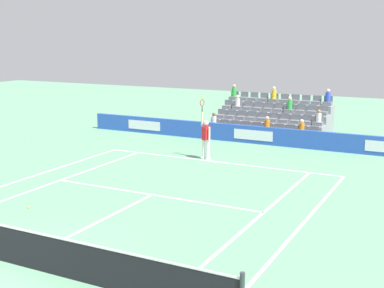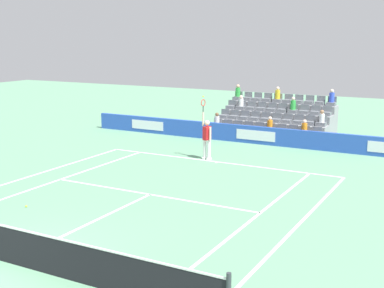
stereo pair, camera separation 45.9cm
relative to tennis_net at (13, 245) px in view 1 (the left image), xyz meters
The scene contains 14 objects.
ground_plane 0.49m from the tennis_net, ahead, with size 80.00×80.00×0.00m, color #669E77.
line_baseline 11.90m from the tennis_net, 90.00° to the right, with size 10.97×0.10×0.01m, color white.
line_service 6.42m from the tennis_net, 90.00° to the right, with size 8.23×0.10×0.01m, color white.
line_centre_service 3.24m from the tennis_net, 90.00° to the right, with size 0.10×6.40×0.01m, color white.
line_singles_sideline_left 7.25m from the tennis_net, 55.31° to the right, with size 0.10×11.89×0.01m, color white.
line_singles_sideline_right 7.25m from the tennis_net, 124.69° to the right, with size 0.10×11.89×0.01m, color white.
line_doubles_sideline_left 8.10m from the tennis_net, 47.30° to the right, with size 0.10×11.89×0.01m, color white.
line_doubles_sideline_right 8.10m from the tennis_net, 132.70° to the right, with size 0.10×11.89×0.01m, color white.
line_centre_mark 11.80m from the tennis_net, 90.00° to the right, with size 0.10×0.20×0.01m, color white.
sponsor_barrier 16.43m from the tennis_net, 90.00° to the right, with size 19.75×0.22×0.91m.
tennis_net is the anchor object (origin of this frame).
tennis_player 12.13m from the tennis_net, 86.88° to the right, with size 0.51×0.39×2.85m.
stadium_stand 19.37m from the tennis_net, 90.00° to the right, with size 6.20×3.80×2.61m.
loose_tennis_ball 4.35m from the tennis_net, 50.20° to the right, with size 0.07×0.07×0.07m, color #D1E533.
Camera 1 is at (-9.30, 8.64, 5.45)m, focal length 49.21 mm.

